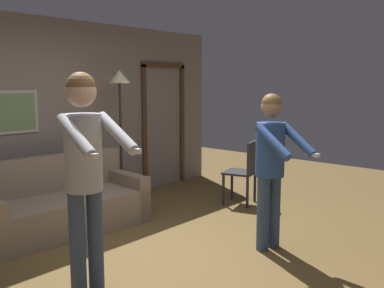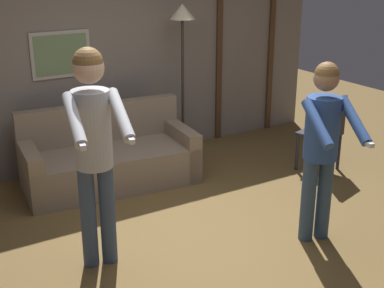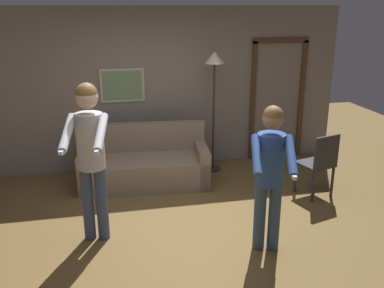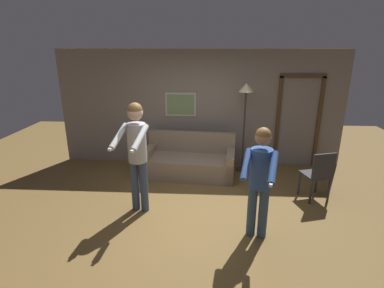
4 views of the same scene
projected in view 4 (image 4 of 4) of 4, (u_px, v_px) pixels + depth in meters
name	position (u px, v px, depth m)	size (l,w,h in m)	color
ground_plane	(196.00, 213.00, 5.01)	(12.00, 12.00, 0.00)	brown
back_wall_assembly	(202.00, 109.00, 6.77)	(6.40, 0.10, 2.60)	gray
couch	(189.00, 162.00, 6.41)	(1.97, 1.03, 0.87)	gray
torchiere_lamp	(246.00, 100.00, 6.25)	(0.31, 0.31, 1.93)	#332D28
person_standing_left	(137.00, 147.00, 4.73)	(0.52, 0.76, 1.84)	#3C4E6B
person_standing_right	(260.00, 174.00, 4.08)	(0.54, 0.68, 1.65)	#37506D
dining_chair_distant	(319.00, 173.00, 5.25)	(0.52, 0.52, 0.93)	#2D2D33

